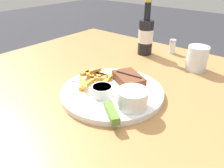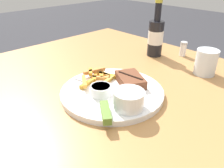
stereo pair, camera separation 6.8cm
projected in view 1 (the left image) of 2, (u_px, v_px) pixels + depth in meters
name	position (u px, v px, depth m)	size (l,w,h in m)	color
dining_table	(112.00, 114.00, 0.73)	(1.27, 1.14, 0.74)	#A87542
dinner_plate	(112.00, 92.00, 0.69)	(0.32, 0.32, 0.02)	white
steak_portion	(129.00, 79.00, 0.72)	(0.13, 0.12, 0.03)	brown
fries_pile	(95.00, 77.00, 0.74)	(0.12, 0.14, 0.02)	gold
coleslaw_cup	(133.00, 97.00, 0.59)	(0.09, 0.09, 0.05)	white
dipping_sauce_cup	(101.00, 90.00, 0.65)	(0.06, 0.06, 0.03)	silver
pickle_spear	(112.00, 113.00, 0.56)	(0.08, 0.07, 0.02)	#567A2D
fork_utensil	(88.00, 84.00, 0.72)	(0.13, 0.05, 0.00)	#B7B7BC
beer_bottle	(146.00, 35.00, 0.98)	(0.07, 0.07, 0.25)	black
drinking_glass	(197.00, 58.00, 0.84)	(0.08, 0.08, 0.09)	silver
salt_shaker	(172.00, 46.00, 1.01)	(0.03, 0.03, 0.07)	white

